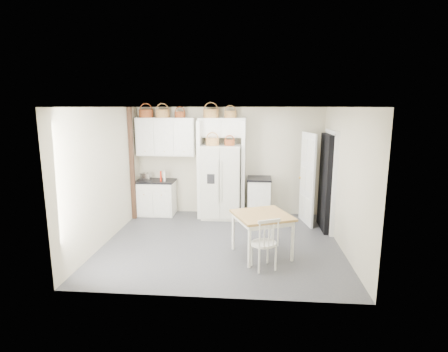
{
  "coord_description": "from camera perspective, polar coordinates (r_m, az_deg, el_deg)",
  "views": [
    {
      "loc": [
        0.57,
        -6.4,
        2.61
      ],
      "look_at": [
        0.01,
        0.4,
        1.25
      ],
      "focal_mm": 28.0,
      "sensor_mm": 36.0,
      "label": 1
    }
  ],
  "objects": [
    {
      "name": "base_cab_right",
      "position": [
        8.38,
        5.69,
        -3.64
      ],
      "size": [
        0.52,
        0.63,
        0.92
      ],
      "primitive_type": "cube",
      "color": "silver",
      "rests_on": "floor"
    },
    {
      "name": "trim_post",
      "position": [
        8.33,
        -14.79,
        1.86
      ],
      "size": [
        0.09,
        0.09,
        2.6
      ],
      "primitive_type": "cube",
      "color": "#341E12",
      "rests_on": "floor"
    },
    {
      "name": "toaster",
      "position": [
        8.67,
        -12.64,
        -0.09
      ],
      "size": [
        0.27,
        0.17,
        0.17
      ],
      "primitive_type": "cube",
      "rotation": [
        0.0,
        0.0,
        -0.13
      ],
      "color": "silver",
      "rests_on": "counter_left"
    },
    {
      "name": "door_slab",
      "position": [
        7.99,
        13.45,
        -0.47
      ],
      "size": [
        0.21,
        0.79,
        2.05
      ],
      "primitive_type": "cube",
      "rotation": [
        0.0,
        0.0,
        -1.36
      ],
      "color": "white",
      "rests_on": "floor"
    },
    {
      "name": "ceiling",
      "position": [
        6.43,
        -0.41,
        11.19
      ],
      "size": [
        4.5,
        4.5,
        0.0
      ],
      "primitive_type": "plane",
      "color": "white",
      "rests_on": "wall_back"
    },
    {
      "name": "refrigerator",
      "position": [
        8.25,
        -0.42,
        -0.9
      ],
      "size": [
        0.9,
        0.72,
        1.74
      ],
      "primitive_type": "cube",
      "color": "beige",
      "rests_on": "floor"
    },
    {
      "name": "wall_back",
      "position": [
        8.52,
        0.8,
        2.43
      ],
      "size": [
        4.5,
        0.0,
        4.5
      ],
      "primitive_type": "plane",
      "rotation": [
        1.57,
        0.0,
        0.0
      ],
      "color": "beige",
      "rests_on": "floor"
    },
    {
      "name": "basket_upper_c",
      "position": [
        8.41,
        -7.2,
        9.91
      ],
      "size": [
        0.25,
        0.25,
        0.15
      ],
      "primitive_type": "cylinder",
      "color": "maroon",
      "rests_on": "upper_cabinet"
    },
    {
      "name": "fridge_panel_left",
      "position": [
        8.32,
        -3.88,
        1.15
      ],
      "size": [
        0.08,
        0.6,
        2.3
      ],
      "primitive_type": "cube",
      "color": "silver",
      "rests_on": "floor"
    },
    {
      "name": "wall_left",
      "position": [
        7.12,
        -18.75,
        0.07
      ],
      "size": [
        0.0,
        4.0,
        4.0
      ],
      "primitive_type": "plane",
      "rotation": [
        1.57,
        0.0,
        1.57
      ],
      "color": "beige",
      "rests_on": "floor"
    },
    {
      "name": "basket_upper_a",
      "position": [
        8.61,
        -12.6,
        9.91
      ],
      "size": [
        0.33,
        0.33,
        0.19
      ],
      "primitive_type": "cylinder",
      "color": "maroon",
      "rests_on": "upper_cabinet"
    },
    {
      "name": "wall_right",
      "position": [
        6.75,
        19.02,
        -0.54
      ],
      "size": [
        0.0,
        4.0,
        4.0
      ],
      "primitive_type": "plane",
      "rotation": [
        1.57,
        0.0,
        -1.57
      ],
      "color": "beige",
      "rests_on": "floor"
    },
    {
      "name": "doorway_void",
      "position": [
        7.73,
        16.45,
        -1.02
      ],
      "size": [
        0.18,
        0.85,
        2.05
      ],
      "primitive_type": "cube",
      "color": "black",
      "rests_on": "floor"
    },
    {
      "name": "floor",
      "position": [
        6.94,
        -0.38,
        -10.82
      ],
      "size": [
        4.5,
        4.5,
        0.0
      ],
      "primitive_type": "plane",
      "color": "#4C4C4C",
      "rests_on": "ground"
    },
    {
      "name": "basket_fridge_b",
      "position": [
        7.99,
        0.91,
        5.46
      ],
      "size": [
        0.23,
        0.23,
        0.13
      ],
      "primitive_type": "cylinder",
      "color": "maroon",
      "rests_on": "refrigerator"
    },
    {
      "name": "basket_fridge_a",
      "position": [
        8.03,
        -1.91,
        5.61
      ],
      "size": [
        0.3,
        0.3,
        0.16
      ],
      "primitive_type": "cylinder",
      "color": "#96522D",
      "rests_on": "refrigerator"
    },
    {
      "name": "bridge_cabinet",
      "position": [
        8.28,
        -0.31,
        7.92
      ],
      "size": [
        1.12,
        0.34,
        0.45
      ],
      "primitive_type": "cube",
      "color": "silver",
      "rests_on": "wall_back"
    },
    {
      "name": "basket_bridge_b",
      "position": [
        8.25,
        1.04,
        10.03
      ],
      "size": [
        0.28,
        0.28,
        0.16
      ],
      "primitive_type": "cylinder",
      "color": "#96522D",
      "rests_on": "bridge_cabinet"
    },
    {
      "name": "base_cab_left",
      "position": [
        8.71,
        -10.99,
        -3.56
      ],
      "size": [
        0.88,
        0.56,
        0.82
      ],
      "primitive_type": "cube",
      "color": "silver",
      "rests_on": "floor"
    },
    {
      "name": "dining_table",
      "position": [
        6.3,
        6.18,
        -9.5
      ],
      "size": [
        1.19,
        1.19,
        0.76
      ],
      "primitive_type": "cube",
      "rotation": [
        0.0,
        0.0,
        0.4
      ],
      "color": "olive",
      "rests_on": "floor"
    },
    {
      "name": "cookbook_cream",
      "position": [
        8.45,
        -9.65,
        -0.04
      ],
      "size": [
        0.05,
        0.16,
        0.24
      ],
      "primitive_type": "cube",
      "rotation": [
        0.0,
        0.0,
        0.1
      ],
      "color": "silver",
      "rests_on": "counter_left"
    },
    {
      "name": "counter_right",
      "position": [
        8.27,
        5.76,
        -0.42
      ],
      "size": [
        0.56,
        0.67,
        0.04
      ],
      "primitive_type": "cube",
      "color": "black",
      "rests_on": "base_cab_right"
    },
    {
      "name": "upper_cabinet",
      "position": [
        8.52,
        -9.45,
        6.34
      ],
      "size": [
        1.4,
        0.34,
        0.9
      ],
      "primitive_type": "cube",
      "color": "silver",
      "rests_on": "wall_back"
    },
    {
      "name": "counter_left",
      "position": [
        8.61,
        -11.1,
        -0.81
      ],
      "size": [
        0.92,
        0.6,
        0.04
      ],
      "primitive_type": "cube",
      "color": "black",
      "rests_on": "base_cab_left"
    },
    {
      "name": "windsor_chair",
      "position": [
        5.8,
        6.51,
        -10.87
      ],
      "size": [
        0.54,
        0.52,
        0.86
      ],
      "primitive_type": "cube",
      "rotation": [
        0.0,
        0.0,
        0.43
      ],
      "color": "silver",
      "rests_on": "floor"
    },
    {
      "name": "cookbook_red",
      "position": [
        8.47,
        -10.26,
        -0.04
      ],
      "size": [
        0.06,
        0.16,
        0.23
      ],
      "primitive_type": "cube",
      "rotation": [
        0.0,
        0.0,
        0.18
      ],
      "color": "red",
      "rests_on": "counter_left"
    },
    {
      "name": "basket_bridge_a",
      "position": [
        8.29,
        -2.14,
        10.17
      ],
      "size": [
        0.36,
        0.36,
        0.2
      ],
      "primitive_type": "cylinder",
      "color": "#96522D",
      "rests_on": "bridge_cabinet"
    },
    {
      "name": "fridge_panel_right",
      "position": [
        8.23,
        3.16,
        1.05
      ],
      "size": [
        0.08,
        0.6,
        2.3
      ],
      "primitive_type": "cube",
      "color": "silver",
      "rests_on": "floor"
    },
    {
      "name": "basket_upper_b",
      "position": [
        8.5,
        -10.0,
        10.0
      ],
      "size": [
        0.33,
        0.33,
        0.19
      ],
      "primitive_type": "cylinder",
      "color": "#96522D",
      "rests_on": "upper_cabinet"
    }
  ]
}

